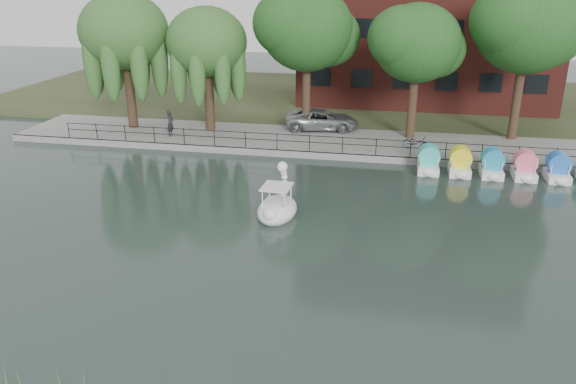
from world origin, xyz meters
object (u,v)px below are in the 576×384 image
(minivan, at_px, (322,118))
(pedestrian, at_px, (170,121))
(bicycle, at_px, (416,142))
(swan_boat, at_px, (278,205))

(minivan, distance_m, pedestrian, 10.22)
(bicycle, height_order, pedestrian, pedestrian)
(pedestrian, xyz_separation_m, swan_boat, (9.51, -10.65, -0.87))
(bicycle, relative_size, pedestrian, 0.87)
(bicycle, height_order, swan_boat, swan_boat)
(minivan, xyz_separation_m, bicycle, (6.29, -3.64, -0.29))
(bicycle, bearing_deg, swan_boat, 173.02)
(bicycle, bearing_deg, minivan, 84.27)
(minivan, relative_size, pedestrian, 2.87)
(pedestrian, bearing_deg, swan_boat, -136.64)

